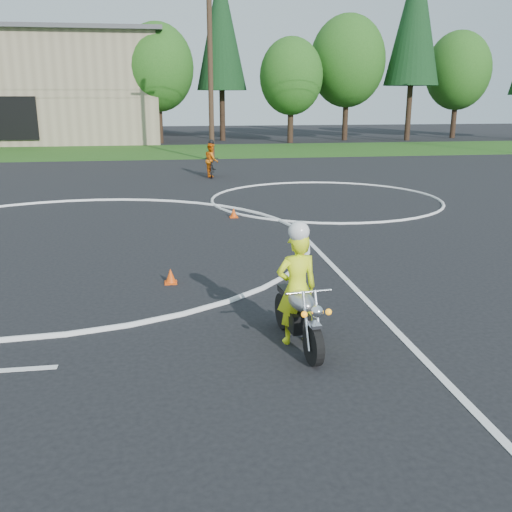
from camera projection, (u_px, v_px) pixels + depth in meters
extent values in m
plane|color=black|center=(42.00, 280.00, 11.36)|extent=(120.00, 120.00, 0.00)
cube|color=#1E4714|center=(129.00, 152.00, 37.05)|extent=(120.00, 10.00, 0.02)
torus|color=silver|center=(67.00, 243.00, 14.21)|extent=(12.12, 12.12, 0.12)
torus|color=silver|center=(325.00, 199.00, 20.12)|extent=(8.10, 8.10, 0.10)
cube|color=silver|center=(364.00, 298.00, 10.31)|extent=(0.12, 10.00, 0.01)
cylinder|color=black|center=(313.00, 345.00, 7.71)|extent=(0.18, 0.58, 0.57)
cylinder|color=black|center=(284.00, 311.00, 8.94)|extent=(0.18, 0.58, 0.57)
cube|color=black|center=(296.00, 319.00, 8.34)|extent=(0.32, 0.55, 0.28)
ellipsoid|color=#A3A4A8|center=(301.00, 301.00, 8.07)|extent=(0.41, 0.64, 0.27)
cube|color=black|center=(291.00, 293.00, 8.52)|extent=(0.31, 0.59, 0.09)
cylinder|color=silver|center=(306.00, 321.00, 7.67)|extent=(0.08, 0.34, 0.76)
cylinder|color=white|center=(318.00, 320.00, 7.71)|extent=(0.08, 0.34, 0.76)
cube|color=silver|center=(315.00, 325.00, 7.61)|extent=(0.16, 0.22, 0.05)
cylinder|color=white|center=(309.00, 292.00, 7.74)|extent=(0.66, 0.11, 0.03)
sphere|color=white|center=(317.00, 312.00, 7.48)|extent=(0.17, 0.17, 0.17)
sphere|color=orange|center=(304.00, 314.00, 7.46)|extent=(0.09, 0.09, 0.09)
sphere|color=orange|center=(329.00, 312.00, 7.55)|extent=(0.09, 0.09, 0.09)
cylinder|color=#BBBCC2|center=(298.00, 315.00, 8.76)|extent=(0.16, 0.76, 0.08)
imported|color=#E1F71A|center=(297.00, 289.00, 8.27)|extent=(0.65, 0.47, 1.68)
sphere|color=silver|center=(299.00, 232.00, 7.99)|extent=(0.30, 0.30, 0.30)
imported|color=black|center=(212.00, 167.00, 25.65)|extent=(0.72, 1.77, 0.91)
imported|color=orange|center=(212.00, 160.00, 25.57)|extent=(0.62, 0.77, 1.51)
sphere|color=black|center=(211.00, 142.00, 25.36)|extent=(0.26, 0.26, 0.26)
cone|color=#E2470B|center=(303.00, 257.00, 12.45)|extent=(0.22, 0.22, 0.30)
cube|color=#E2470B|center=(303.00, 263.00, 12.48)|extent=(0.24, 0.24, 0.03)
cone|color=#E2470B|center=(171.00, 276.00, 11.11)|extent=(0.22, 0.22, 0.30)
cube|color=#E2470B|center=(171.00, 282.00, 11.15)|extent=(0.24, 0.24, 0.03)
cone|color=#E2470B|center=(234.00, 213.00, 17.13)|extent=(0.22, 0.22, 0.30)
cube|color=#E2470B|center=(234.00, 217.00, 17.17)|extent=(0.24, 0.24, 0.03)
cube|color=black|center=(15.00, 118.00, 40.03)|extent=(3.00, 0.16, 3.00)
cylinder|color=#382619|center=(160.00, 122.00, 43.57)|extent=(0.44, 0.44, 3.24)
ellipsoid|color=#1E5116|center=(157.00, 67.00, 42.49)|extent=(5.40, 5.40, 6.48)
cylinder|color=#382619|center=(222.00, 116.00, 46.09)|extent=(0.44, 0.44, 3.96)
cone|color=black|center=(221.00, 28.00, 44.28)|extent=(3.96, 3.96, 9.35)
cylinder|color=#382619|center=(290.00, 124.00, 44.10)|extent=(0.44, 0.44, 2.88)
ellipsoid|color=#1E5116|center=(291.00, 76.00, 43.14)|extent=(4.80, 4.80, 5.76)
cylinder|color=#382619|center=(345.00, 118.00, 46.62)|extent=(0.44, 0.44, 3.60)
ellipsoid|color=#1E5116|center=(348.00, 61.00, 45.43)|extent=(6.00, 6.00, 7.20)
cylinder|color=#382619|center=(408.00, 113.00, 46.29)|extent=(0.44, 0.44, 4.32)
cone|color=black|center=(415.00, 17.00, 44.32)|extent=(4.32, 4.32, 10.20)
cylinder|color=#382619|center=(454.00, 119.00, 49.06)|extent=(0.44, 0.44, 3.24)
ellipsoid|color=#1E5116|center=(458.00, 71.00, 47.99)|extent=(5.40, 5.40, 6.48)
cylinder|color=#382619|center=(108.00, 124.00, 43.99)|extent=(0.44, 0.44, 2.88)
ellipsoid|color=#1E5116|center=(104.00, 76.00, 43.04)|extent=(4.80, 4.80, 5.76)
cylinder|color=#473321|center=(210.00, 68.00, 30.71)|extent=(0.28, 0.28, 10.00)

